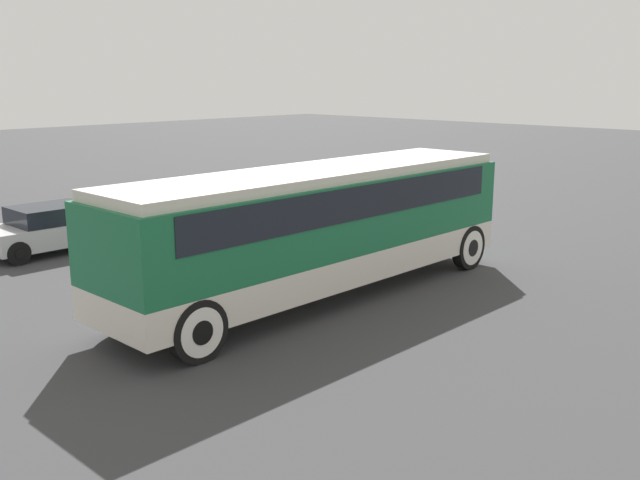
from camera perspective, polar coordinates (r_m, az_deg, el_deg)
ground_plane at (r=16.94m, az=0.00°, el=-4.53°), size 120.00×120.00×0.00m
tour_bus at (r=16.54m, az=0.23°, el=1.70°), size 11.11×2.63×3.05m
parked_car_near at (r=22.59m, az=-20.43°, el=0.92°), size 4.06×1.92×1.39m
parked_car_mid at (r=20.77m, az=-7.59°, el=0.74°), size 4.57×1.84×1.50m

